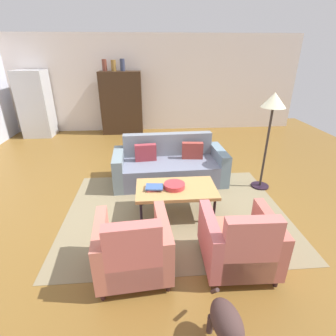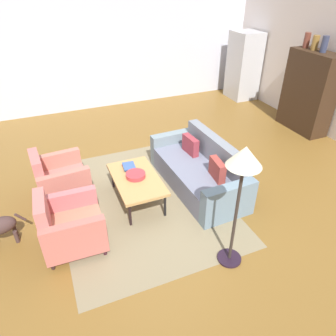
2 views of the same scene
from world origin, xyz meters
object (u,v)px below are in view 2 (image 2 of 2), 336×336
object	(u,v)px
vase_round	(315,43)
vase_small	(325,44)
armchair_right	(68,227)
floor_lamp	(243,169)
couch	(201,171)
fruit_bowl	(136,175)
book_stack	(129,167)
vase_tall	(307,40)
coffee_table	(136,180)
armchair_left	(58,180)
cabinet	(309,92)
refrigerator	(244,66)

from	to	relation	value
vase_round	vase_small	distance (m)	0.25
armchair_right	floor_lamp	world-z (taller)	floor_lamp
couch	floor_lamp	bearing A→B (deg)	162.95
fruit_bowl	floor_lamp	distance (m)	2.08
book_stack	vase_tall	xyz separation A→B (m)	(-1.23, 4.53, 1.47)
coffee_table	armchair_left	bearing A→B (deg)	-117.02
book_stack	vase_tall	bearing A→B (deg)	105.13
couch	coffee_table	world-z (taller)	couch
armchair_left	vase_tall	size ratio (longest dim) A/B	2.77
armchair_right	vase_small	size ratio (longest dim) A/B	2.68
floor_lamp	coffee_table	bearing A→B (deg)	-155.97
coffee_table	vase_round	size ratio (longest dim) A/B	4.02
vase_tall	floor_lamp	xyz separation A→B (m)	(3.22, -3.77, -0.51)
vase_round	fruit_bowl	bearing A→B (deg)	-74.20
cabinet	vase_small	world-z (taller)	vase_small
refrigerator	floor_lamp	bearing A→B (deg)	-34.82
vase_round	refrigerator	world-z (taller)	vase_round
vase_round	refrigerator	xyz separation A→B (m)	(-2.30, -0.10, -1.02)
vase_tall	floor_lamp	bearing A→B (deg)	-49.43
couch	armchair_right	size ratio (longest dim) A/B	2.43
couch	vase_round	distance (m)	3.94
book_stack	refrigerator	bearing A→B (deg)	126.44
armchair_left	cabinet	size ratio (longest dim) A/B	0.49
book_stack	cabinet	size ratio (longest dim) A/B	0.15
armchair_right	book_stack	world-z (taller)	armchair_right
coffee_table	armchair_left	xyz separation A→B (m)	(-0.59, -1.17, -0.08)
vase_tall	vase_round	size ratio (longest dim) A/B	1.07
book_stack	refrigerator	world-z (taller)	refrigerator
armchair_left	fruit_bowl	world-z (taller)	armchair_left
armchair_left	vase_tall	bearing A→B (deg)	95.01
armchair_right	refrigerator	distance (m)	7.01
vase_round	vase_small	world-z (taller)	vase_small
cabinet	vase_round	distance (m)	1.06
coffee_table	vase_tall	bearing A→B (deg)	109.01
couch	fruit_bowl	bearing A→B (deg)	86.57
armchair_right	book_stack	bearing A→B (deg)	130.55
couch	vase_round	xyz separation A→B (m)	(-1.30, 3.32, 1.66)
fruit_bowl	vase_round	distance (m)	4.91
cabinet	floor_lamp	size ratio (longest dim) A/B	1.05
armchair_right	fruit_bowl	size ratio (longest dim) A/B	2.78
fruit_bowl	refrigerator	bearing A→B (deg)	129.01
cabinet	refrigerator	xyz separation A→B (m)	(-2.45, -0.10, 0.03)
coffee_table	fruit_bowl	size ratio (longest dim) A/B	3.79
vase_tall	fruit_bowl	bearing A→B (deg)	-71.31
fruit_bowl	refrigerator	world-z (taller)	refrigerator
armchair_left	floor_lamp	bearing A→B (deg)	35.57
armchair_right	refrigerator	world-z (taller)	refrigerator
vase_round	floor_lamp	distance (m)	4.83
armchair_left	armchair_right	xyz separation A→B (m)	(1.19, -0.00, 0.00)
coffee_table	fruit_bowl	xyz separation A→B (m)	(-0.03, 0.00, 0.07)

